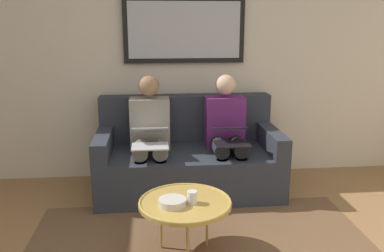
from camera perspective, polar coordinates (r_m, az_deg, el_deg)
wall_rear at (r=4.33m, az=-1.18°, el=10.03°), size 6.00×0.12×2.60m
couch at (r=4.05m, az=-0.58°, el=-4.54°), size 1.75×0.90×0.90m
framed_mirror at (r=4.22m, az=-1.09°, el=13.32°), size 1.23×0.05×0.66m
coffee_table at (r=2.88m, az=-0.98°, el=-10.79°), size 0.65×0.65×0.42m
cup at (r=2.83m, az=0.03°, el=-9.98°), size 0.07×0.07×0.09m
bowl at (r=2.81m, az=-2.78°, el=-10.66°), size 0.19×0.19×0.05m
person_left at (r=3.95m, az=4.83°, el=-0.61°), size 0.38×0.58×1.14m
laptop_black at (r=3.71m, az=5.51°, el=-1.27°), size 0.31×0.35×0.15m
person_right at (r=3.89m, az=-5.91°, el=-0.89°), size 0.38×0.58×1.14m
laptop_silver at (r=3.66m, az=-5.93°, el=-1.53°), size 0.32×0.38×0.17m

